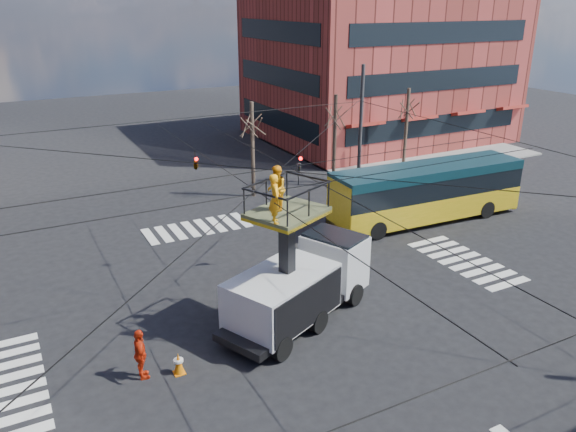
{
  "coord_description": "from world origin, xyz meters",
  "views": [
    {
      "loc": [
        -8.85,
        -17.6,
        11.7
      ],
      "look_at": [
        1.56,
        2.23,
        3.08
      ],
      "focal_mm": 35.0,
      "sensor_mm": 36.0,
      "label": 1
    }
  ],
  "objects_px": {
    "worker_ground": "(141,355)",
    "flagger": "(316,254)",
    "traffic_cone": "(179,363)",
    "city_bus": "(427,191)",
    "utility_truck": "(300,270)"
  },
  "relations": [
    {
      "from": "flagger",
      "to": "utility_truck",
      "type": "bearing_deg",
      "value": -44.73
    },
    {
      "from": "traffic_cone",
      "to": "flagger",
      "type": "xyz_separation_m",
      "value": [
        8.01,
        4.6,
        0.41
      ]
    },
    {
      "from": "city_bus",
      "to": "worker_ground",
      "type": "height_order",
      "value": "city_bus"
    },
    {
      "from": "utility_truck",
      "to": "city_bus",
      "type": "distance_m",
      "value": 12.81
    },
    {
      "from": "utility_truck",
      "to": "worker_ground",
      "type": "bearing_deg",
      "value": 163.59
    },
    {
      "from": "traffic_cone",
      "to": "flagger",
      "type": "height_order",
      "value": "flagger"
    },
    {
      "from": "city_bus",
      "to": "worker_ground",
      "type": "bearing_deg",
      "value": -156.33
    },
    {
      "from": "city_bus",
      "to": "flagger",
      "type": "xyz_separation_m",
      "value": [
        -8.65,
        -2.54,
        -0.93
      ]
    },
    {
      "from": "city_bus",
      "to": "traffic_cone",
      "type": "relative_size",
      "value": 14.74
    },
    {
      "from": "flagger",
      "to": "city_bus",
      "type": "bearing_deg",
      "value": 100.55
    },
    {
      "from": "traffic_cone",
      "to": "worker_ground",
      "type": "bearing_deg",
      "value": 163.5
    },
    {
      "from": "traffic_cone",
      "to": "worker_ground",
      "type": "distance_m",
      "value": 1.29
    },
    {
      "from": "traffic_cone",
      "to": "worker_ground",
      "type": "relative_size",
      "value": 0.44
    },
    {
      "from": "flagger",
      "to": "worker_ground",
      "type": "bearing_deg",
      "value": -70.81
    },
    {
      "from": "worker_ground",
      "to": "flagger",
      "type": "relative_size",
      "value": 1.13
    }
  ]
}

